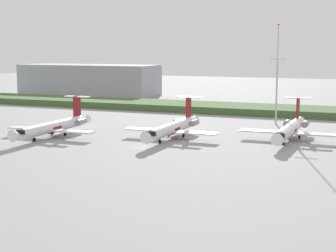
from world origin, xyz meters
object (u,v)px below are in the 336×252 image
regional_jet_nearest (54,126)px  antenna_mast (277,83)px  regional_jet_second (173,127)px  regional_jet_third (290,129)px

regional_jet_nearest → antenna_mast: 62.24m
regional_jet_second → regional_jet_nearest: bearing=-161.7°
regional_jet_second → regional_jet_third: size_ratio=1.00×
regional_jet_third → antenna_mast: antenna_mast is taller
regional_jet_third → regional_jet_second: bearing=-162.3°
regional_jet_second → antenna_mast: 38.33m
regional_jet_nearest → regional_jet_second: 28.84m
regional_jet_second → antenna_mast: (17.91, 32.69, 8.94)m
regional_jet_third → antenna_mast: (-8.20, 24.38, 8.94)m
regional_jet_nearest → regional_jet_third: 56.24m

